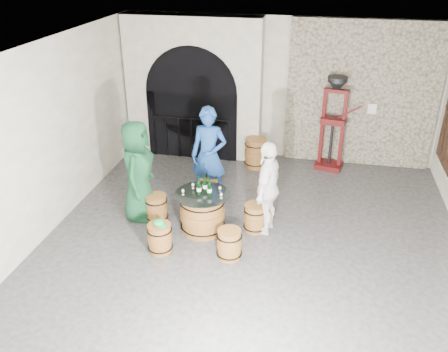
% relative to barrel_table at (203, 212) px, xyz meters
% --- Properties ---
extents(ground, '(8.00, 8.00, 0.00)m').
position_rel_barrel_table_xyz_m(ground, '(0.89, -0.46, -0.36)').
color(ground, '#2B2B2D').
rests_on(ground, ground).
extents(wall_back, '(8.00, 0.00, 8.00)m').
position_rel_barrel_table_xyz_m(wall_back, '(0.89, 3.54, 1.24)').
color(wall_back, silver).
rests_on(wall_back, ground).
extents(wall_left, '(0.00, 8.00, 8.00)m').
position_rel_barrel_table_xyz_m(wall_left, '(-2.61, -0.46, 1.24)').
color(wall_left, silver).
rests_on(wall_left, ground).
extents(ceiling, '(8.00, 8.00, 0.00)m').
position_rel_barrel_table_xyz_m(ceiling, '(0.89, -0.46, 2.84)').
color(ceiling, beige).
rests_on(ceiling, wall_back).
extents(stone_facing_panel, '(3.20, 0.12, 3.18)m').
position_rel_barrel_table_xyz_m(stone_facing_panel, '(2.69, 3.48, 1.24)').
color(stone_facing_panel, '#A0957F').
rests_on(stone_facing_panel, ground).
extents(arched_opening, '(3.10, 0.60, 3.19)m').
position_rel_barrel_table_xyz_m(arched_opening, '(-1.01, 3.28, 1.22)').
color(arched_opening, silver).
rests_on(arched_opening, ground).
extents(barrel_table, '(0.95, 0.95, 0.73)m').
position_rel_barrel_table_xyz_m(barrel_table, '(0.00, 0.00, 0.00)').
color(barrel_table, '#93612A').
rests_on(barrel_table, ground).
extents(barrel_stool_left, '(0.41, 0.41, 0.50)m').
position_rel_barrel_table_xyz_m(barrel_stool_left, '(-0.90, 0.16, -0.11)').
color(barrel_stool_left, '#93612A').
rests_on(barrel_stool_left, ground).
extents(barrel_stool_far, '(0.41, 0.41, 0.50)m').
position_rel_barrel_table_xyz_m(barrel_stool_far, '(-0.12, 0.91, -0.11)').
color(barrel_stool_far, '#93612A').
rests_on(barrel_stool_far, ground).
extents(barrel_stool_right, '(0.41, 0.41, 0.50)m').
position_rel_barrel_table_xyz_m(barrel_stool_right, '(0.90, 0.20, -0.11)').
color(barrel_stool_right, '#93612A').
rests_on(barrel_stool_right, ground).
extents(barrel_stool_near_right, '(0.41, 0.41, 0.50)m').
position_rel_barrel_table_xyz_m(barrel_stool_near_right, '(0.61, -0.68, -0.11)').
color(barrel_stool_near_right, '#93612A').
rests_on(barrel_stool_near_right, ground).
extents(barrel_stool_near_left, '(0.41, 0.41, 0.50)m').
position_rel_barrel_table_xyz_m(barrel_stool_near_left, '(-0.53, -0.75, -0.11)').
color(barrel_stool_near_left, '#93612A').
rests_on(barrel_stool_near_left, ground).
extents(green_cap, '(0.23, 0.18, 0.10)m').
position_rel_barrel_table_xyz_m(green_cap, '(-0.53, -0.75, 0.18)').
color(green_cap, '#0E9A49').
rests_on(green_cap, barrel_stool_near_left).
extents(person_green, '(0.67, 0.96, 1.87)m').
position_rel_barrel_table_xyz_m(person_green, '(-1.23, 0.22, 0.57)').
color(person_green, '#113F23').
rests_on(person_green, ground).
extents(person_blue, '(0.71, 0.48, 1.89)m').
position_rel_barrel_table_xyz_m(person_blue, '(-0.15, 1.12, 0.58)').
color(person_blue, navy).
rests_on(person_blue, ground).
extents(person_white, '(0.58, 1.04, 1.68)m').
position_rel_barrel_table_xyz_m(person_white, '(1.09, 0.24, 0.48)').
color(person_white, white).
rests_on(person_white, ground).
extents(wine_bottle_left, '(0.08, 0.08, 0.32)m').
position_rel_barrel_table_xyz_m(wine_bottle_left, '(-0.04, -0.04, 0.50)').
color(wine_bottle_left, black).
rests_on(wine_bottle_left, barrel_table).
extents(wine_bottle_center, '(0.08, 0.08, 0.32)m').
position_rel_barrel_table_xyz_m(wine_bottle_center, '(0.14, -0.04, 0.50)').
color(wine_bottle_center, black).
rests_on(wine_bottle_center, barrel_table).
extents(wine_bottle_right, '(0.08, 0.08, 0.32)m').
position_rel_barrel_table_xyz_m(wine_bottle_right, '(0.03, 0.08, 0.50)').
color(wine_bottle_right, black).
rests_on(wine_bottle_right, barrel_table).
extents(tasting_glass_a, '(0.05, 0.05, 0.10)m').
position_rel_barrel_table_xyz_m(tasting_glass_a, '(-0.31, -0.10, 0.42)').
color(tasting_glass_a, '#C06C25').
rests_on(tasting_glass_a, barrel_table).
extents(tasting_glass_b, '(0.05, 0.05, 0.10)m').
position_rel_barrel_table_xyz_m(tasting_glass_b, '(0.28, 0.14, 0.42)').
color(tasting_glass_b, '#C06C25').
rests_on(tasting_glass_b, barrel_table).
extents(tasting_glass_c, '(0.05, 0.05, 0.10)m').
position_rel_barrel_table_xyz_m(tasting_glass_c, '(-0.09, 0.17, 0.42)').
color(tasting_glass_c, '#C06C25').
rests_on(tasting_glass_c, barrel_table).
extents(tasting_glass_d, '(0.05, 0.05, 0.10)m').
position_rel_barrel_table_xyz_m(tasting_glass_d, '(0.28, 0.13, 0.42)').
color(tasting_glass_d, '#C06C25').
rests_on(tasting_glass_d, barrel_table).
extents(tasting_glass_e, '(0.05, 0.05, 0.10)m').
position_rel_barrel_table_xyz_m(tasting_glass_e, '(0.35, -0.09, 0.42)').
color(tasting_glass_e, '#C06C25').
rests_on(tasting_glass_e, barrel_table).
extents(tasting_glass_f, '(0.05, 0.05, 0.10)m').
position_rel_barrel_table_xyz_m(tasting_glass_f, '(-0.20, 0.16, 0.42)').
color(tasting_glass_f, '#C06C25').
rests_on(tasting_glass_f, barrel_table).
extents(side_barrel, '(0.50, 0.50, 0.67)m').
position_rel_barrel_table_xyz_m(side_barrel, '(0.51, 2.82, -0.03)').
color(side_barrel, '#93612A').
rests_on(side_barrel, ground).
extents(corking_press, '(0.87, 0.56, 2.08)m').
position_rel_barrel_table_xyz_m(corking_press, '(2.15, 3.09, 0.85)').
color(corking_press, '#4E0D0D').
rests_on(corking_press, ground).
extents(control_box, '(0.18, 0.10, 0.22)m').
position_rel_barrel_table_xyz_m(control_box, '(2.94, 3.40, 0.99)').
color(control_box, silver).
rests_on(control_box, wall_back).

